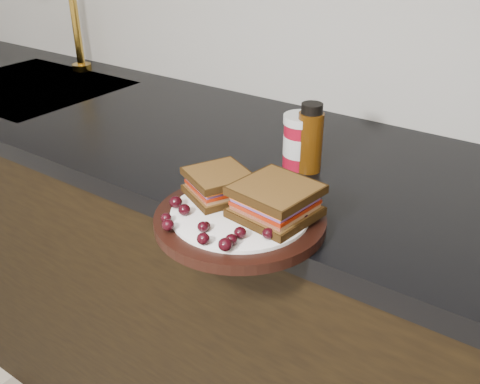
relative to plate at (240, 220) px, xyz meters
The scene contains 33 objects.
base_cabinets 0.56m from the plate, 71.55° to the left, with size 3.96×0.58×0.86m, color black.
countertop 0.30m from the plate, 71.55° to the left, with size 3.98×0.60×0.04m, color black.
sink 1.00m from the plate, 163.69° to the left, with size 0.50×0.42×0.16m, color #B2B2B7, non-canonical shape.
faucet 1.08m from the plate, 153.36° to the left, with size 0.06×0.22×0.28m, color #BE8D2F, non-canonical shape.
plate is the anchor object (origin of this frame).
sandwich_left 0.07m from the plate, 158.91° to the left, with size 0.10×0.10×0.04m, color brown, non-canonical shape.
sandwich_right 0.07m from the plate, 22.49° to the left, with size 0.12×0.12×0.05m, color brown, non-canonical shape.
grape_0 0.11m from the plate, 152.45° to the right, with size 0.02×0.02×0.02m, color black.
grape_1 0.09m from the plate, 138.63° to the right, with size 0.02×0.02×0.02m, color black.
grape_2 0.12m from the plate, 128.71° to the right, with size 0.02×0.02×0.02m, color black.
grape_3 0.13m from the plate, 117.69° to the right, with size 0.02×0.02×0.02m, color black.
grape_4 0.09m from the plate, 97.80° to the right, with size 0.02×0.02×0.02m, color black.
grape_5 0.08m from the plate, 98.73° to the right, with size 0.01×0.01×0.01m, color black.
grape_6 0.11m from the plate, 84.46° to the right, with size 0.02×0.02×0.02m, color black.
grape_7 0.12m from the plate, 65.56° to the right, with size 0.02×0.02×0.02m, color black.
grape_8 0.10m from the plate, 62.31° to the right, with size 0.02×0.02×0.02m, color black.
grape_9 0.08m from the plate, 54.73° to the right, with size 0.02×0.02×0.02m, color black.
grape_10 0.09m from the plate, 26.97° to the right, with size 0.02×0.02×0.02m, color black.
grape_11 0.08m from the plate, 20.28° to the right, with size 0.02×0.02×0.01m, color black.
grape_12 0.10m from the plate, 11.66° to the right, with size 0.02×0.02×0.02m, color black.
grape_13 0.11m from the plate, 15.60° to the left, with size 0.02×0.02×0.02m, color black.
grape_14 0.08m from the plate, 22.17° to the left, with size 0.02×0.02×0.02m, color black.
grape_15 0.06m from the plate, 28.75° to the left, with size 0.02×0.02×0.02m, color black.
grape_16 0.07m from the plate, 135.70° to the left, with size 0.02×0.02×0.02m, color black.
grape_17 0.07m from the plate, 146.54° to the left, with size 0.02×0.02×0.02m, color black.
grape_18 0.09m from the plate, behind, with size 0.02×0.02×0.02m, color black.
grape_19 0.09m from the plate, behind, with size 0.02×0.02×0.02m, color black.
grape_20 0.06m from the plate, 165.31° to the right, with size 0.02×0.02×0.02m, color black.
grape_21 0.05m from the plate, 145.75° to the left, with size 0.02×0.02×0.02m, color black.
grape_22 0.07m from the plate, behind, with size 0.02×0.02×0.01m, color black.
grape_23 0.09m from the plate, behind, with size 0.02×0.02×0.02m, color black.
condiment_jar 0.26m from the plate, 97.28° to the left, with size 0.07×0.07×0.11m, color maroon.
oil_bottle 0.25m from the plate, 92.07° to the left, with size 0.05×0.05×0.14m, color #442406.
Camera 1 is at (0.34, 0.81, 1.36)m, focal length 40.00 mm.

